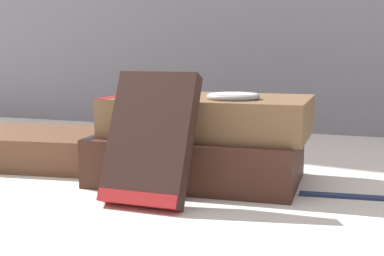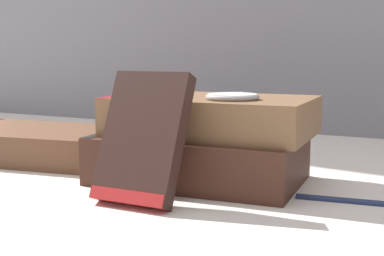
{
  "view_description": "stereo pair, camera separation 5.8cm",
  "coord_description": "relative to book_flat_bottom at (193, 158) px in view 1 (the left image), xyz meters",
  "views": [
    {
      "loc": [
        0.24,
        -0.54,
        0.14
      ],
      "look_at": [
        0.04,
        -0.01,
        0.06
      ],
      "focal_mm": 50.0,
      "sensor_mm": 36.0,
      "label": 1
    },
    {
      "loc": [
        0.3,
        -0.52,
        0.14
      ],
      "look_at": [
        0.04,
        -0.01,
        0.06
      ],
      "focal_mm": 50.0,
      "sensor_mm": 36.0,
      "label": 2
    }
  ],
  "objects": [
    {
      "name": "pocket_watch",
      "position": [
        0.05,
        -0.01,
        0.07
      ],
      "size": [
        0.06,
        0.06,
        0.01
      ],
      "color": "white",
      "rests_on": "book_flat_top"
    },
    {
      "name": "ground_plane",
      "position": [
        -0.04,
        -0.01,
        -0.03
      ],
      "size": [
        3.0,
        3.0,
        0.0
      ],
      "primitive_type": "plane",
      "color": "silver"
    },
    {
      "name": "book_flat_top",
      "position": [
        0.01,
        0.01,
        0.05
      ],
      "size": [
        0.23,
        0.15,
        0.04
      ],
      "rotation": [
        0.0,
        0.0,
        0.06
      ],
      "color": "brown",
      "rests_on": "book_flat_bottom"
    },
    {
      "name": "book_flat_bottom",
      "position": [
        0.0,
        0.0,
        0.0
      ],
      "size": [
        0.23,
        0.16,
        0.05
      ],
      "rotation": [
        0.0,
        0.0,
        0.08
      ],
      "color": "#422319",
      "rests_on": "ground_plane"
    },
    {
      "name": "book_leaning_front",
      "position": [
        -0.01,
        -0.1,
        0.03
      ],
      "size": [
        0.08,
        0.07,
        0.12
      ],
      "rotation": [
        -0.41,
        0.0,
        0.0
      ],
      "color": "#331E19",
      "rests_on": "ground_plane"
    },
    {
      "name": "book_side_left",
      "position": [
        -0.24,
        0.02,
        -0.01
      ],
      "size": [
        0.27,
        0.18,
        0.04
      ],
      "rotation": [
        0.0,
        0.0,
        0.15
      ],
      "color": "brown",
      "rests_on": "ground_plane"
    },
    {
      "name": "fountain_pen",
      "position": [
        0.18,
        -0.01,
        -0.02
      ],
      "size": [
        0.12,
        0.02,
        0.01
      ],
      "rotation": [
        0.0,
        0.0,
        0.12
      ],
      "color": "#1E284C",
      "rests_on": "ground_plane"
    },
    {
      "name": "reading_glasses",
      "position": [
        -0.06,
        0.15,
        -0.02
      ],
      "size": [
        0.1,
        0.06,
        0.0
      ],
      "rotation": [
        0.0,
        0.0,
        0.24
      ],
      "color": "black",
      "rests_on": "ground_plane"
    }
  ]
}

